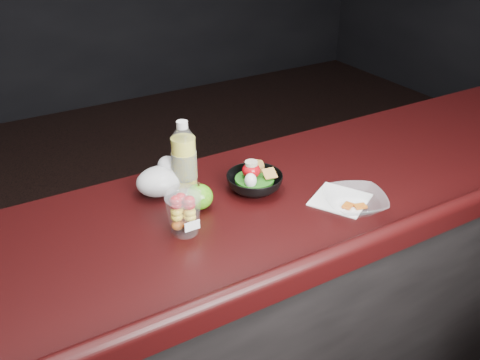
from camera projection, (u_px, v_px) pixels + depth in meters
name	position (u px, v px, depth m)	size (l,w,h in m)	color
counter	(249.00, 325.00, 1.89)	(4.06, 0.71, 1.02)	black
lemonade_bottle	(184.00, 163.00, 1.66)	(0.08, 0.08, 0.24)	yellow
fruit_cup	(184.00, 210.00, 1.47)	(0.10, 0.10, 0.15)	white
green_apple	(199.00, 197.00, 1.60)	(0.08, 0.08, 0.09)	#247C0E
plastic_bag	(161.00, 179.00, 1.68)	(0.15, 0.12, 0.11)	silver
snack_bowl	(254.00, 181.00, 1.70)	(0.18, 0.18, 0.10)	black
takeout_bowl	(355.00, 202.00, 1.61)	(0.25, 0.25, 0.05)	silver
paper_napkin	(340.00, 200.00, 1.66)	(0.16, 0.16, 0.00)	white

